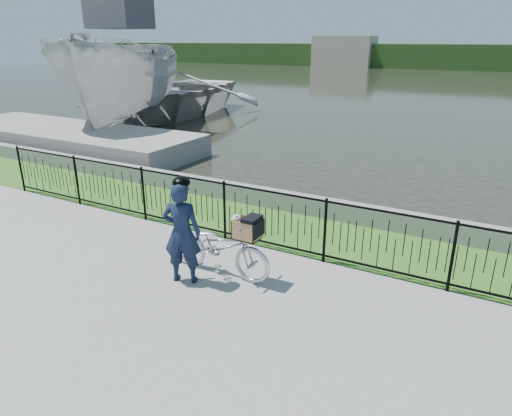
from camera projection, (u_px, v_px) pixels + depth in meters
The scene contains 12 objects.
ground at pixel (224, 289), 6.98m from camera, with size 120.00×120.00×0.00m, color gray.
grass_strip at pixel (294, 230), 9.11m from camera, with size 60.00×2.00×0.01m, color #366921.
water at pixel (464, 90), 34.01m from camera, with size 120.00×120.00×0.00m, color #28291F.
quay_wall at pixel (314, 206), 9.86m from camera, with size 60.00×0.30×0.40m, color gray.
fence at pixel (272, 220), 8.09m from camera, with size 14.00×0.06×1.15m, color black, non-canonical shape.
far_treeline at pixel (491, 57), 55.60m from camera, with size 120.00×6.00×3.00m, color #27471B.
far_building_left at pixel (344, 51), 62.00m from camera, with size 8.00×4.00×4.00m, color #9F9580.
dock at pixel (69, 138), 15.93m from camera, with size 10.00×3.00×0.70m, color gray.
bicycle_rig at pixel (221, 246), 7.28m from camera, with size 1.82×0.63×1.12m.
cyclist at pixel (182, 231), 6.95m from camera, with size 0.69×0.57×1.70m.
boat_near at pixel (125, 81), 18.36m from camera, with size 7.56×10.36×5.56m.
boat_far at pixel (160, 94), 22.16m from camera, with size 8.51×11.20×2.18m.
Camera 1 is at (3.41, -5.10, 3.59)m, focal length 32.00 mm.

